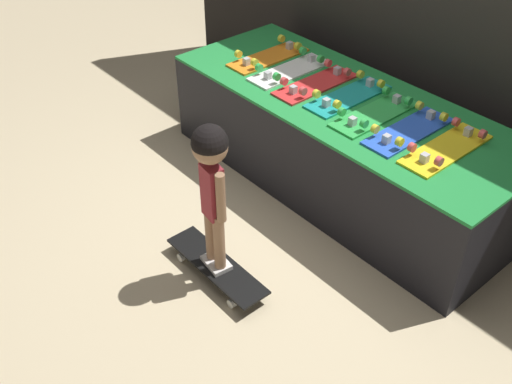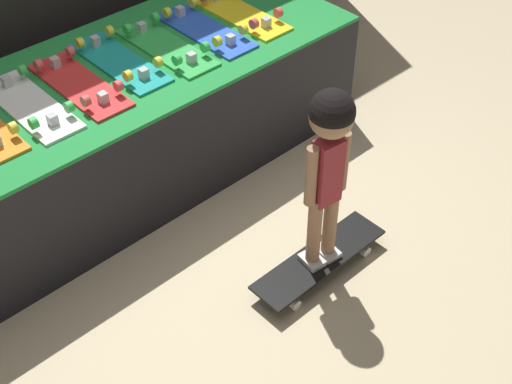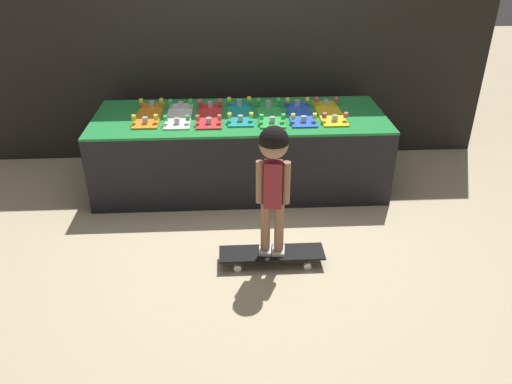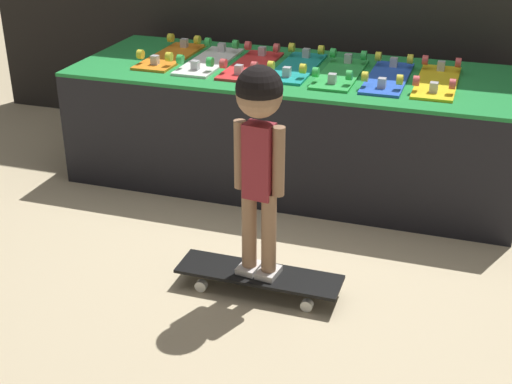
{
  "view_description": "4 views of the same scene",
  "coord_description": "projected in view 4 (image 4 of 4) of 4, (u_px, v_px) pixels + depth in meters",
  "views": [
    {
      "loc": [
        2.2,
        -2.12,
        2.52
      ],
      "look_at": [
        0.09,
        -0.31,
        0.38
      ],
      "focal_mm": 42.0,
      "sensor_mm": 36.0,
      "label": 1
    },
    {
      "loc": [
        -1.58,
        -2.14,
        2.54
      ],
      "look_at": [
        0.1,
        -0.33,
        0.32
      ],
      "focal_mm": 50.0,
      "sensor_mm": 36.0,
      "label": 2
    },
    {
      "loc": [
        -0.09,
        -3.51,
        2.11
      ],
      "look_at": [
        0.09,
        -0.29,
        0.36
      ],
      "focal_mm": 35.0,
      "sensor_mm": 36.0,
      "label": 3
    },
    {
      "loc": [
        0.99,
        -3.2,
        1.75
      ],
      "look_at": [
        0.05,
        -0.34,
        0.31
      ],
      "focal_mm": 50.0,
      "sensor_mm": 36.0,
      "label": 4
    }
  ],
  "objects": [
    {
      "name": "skateboard_on_floor",
      "position": [
        259.0,
        276.0,
        3.12
      ],
      "size": [
        0.73,
        0.2,
        0.09
      ],
      "color": "black",
      "rests_on": "ground_plane"
    },
    {
      "name": "skateboard_blue_on_rack",
      "position": [
        388.0,
        76.0,
        3.78
      ],
      "size": [
        0.21,
        0.62,
        0.09
      ],
      "color": "blue",
      "rests_on": "display_rack"
    },
    {
      "name": "skateboard_red_on_rack",
      "position": [
        251.0,
        64.0,
        4.0
      ],
      "size": [
        0.21,
        0.62,
        0.09
      ],
      "color": "red",
      "rests_on": "display_rack"
    },
    {
      "name": "ground_plane",
      "position": [
        266.0,
        217.0,
        3.78
      ],
      "size": [
        16.0,
        16.0,
        0.0
      ],
      "primitive_type": "plane",
      "color": "beige"
    },
    {
      "name": "skateboard_yellow_on_rack",
      "position": [
        437.0,
        80.0,
        3.72
      ],
      "size": [
        0.21,
        0.62,
        0.09
      ],
      "color": "yellow",
      "rests_on": "display_rack"
    },
    {
      "name": "child",
      "position": [
        259.0,
        134.0,
        2.83
      ],
      "size": [
        0.22,
        0.19,
        0.93
      ],
      "rotation": [
        0.0,
        0.0,
        -0.12
      ],
      "color": "silver",
      "rests_on": "skateboard_on_floor"
    },
    {
      "name": "display_rack",
      "position": [
        294.0,
        125.0,
        4.1
      ],
      "size": [
        2.48,
        0.94,
        0.65
      ],
      "color": "black",
      "rests_on": "ground_plane"
    },
    {
      "name": "skateboard_teal_on_rack",
      "position": [
        297.0,
        66.0,
        3.97
      ],
      "size": [
        0.21,
        0.62,
        0.09
      ],
      "color": "teal",
      "rests_on": "display_rack"
    },
    {
      "name": "skateboard_white_on_rack",
      "position": [
        209.0,
        60.0,
        4.08
      ],
      "size": [
        0.21,
        0.62,
        0.09
      ],
      "color": "white",
      "rests_on": "display_rack"
    },
    {
      "name": "skateboard_orange_on_rack",
      "position": [
        170.0,
        55.0,
        4.18
      ],
      "size": [
        0.21,
        0.62,
        0.09
      ],
      "color": "orange",
      "rests_on": "display_rack"
    },
    {
      "name": "skateboard_green_on_rack",
      "position": [
        340.0,
        72.0,
        3.86
      ],
      "size": [
        0.21,
        0.62,
        0.09
      ],
      "color": "green",
      "rests_on": "display_rack"
    }
  ]
}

